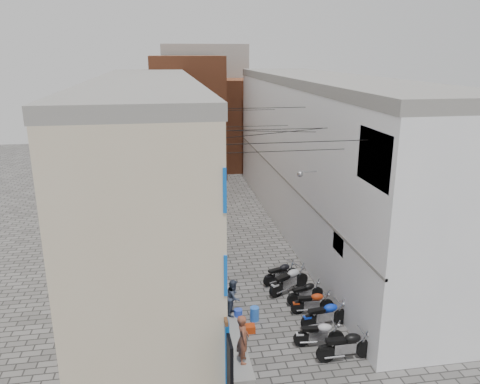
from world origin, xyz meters
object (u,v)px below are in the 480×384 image
motorcycle_f (289,279)px  red_crate (249,329)px  motorcycle_b (319,333)px  motorcycle_a (346,344)px  motorcycle_e (305,291)px  water_jug_near (238,315)px  person_b (234,297)px  person_a (243,339)px  motorcycle_g (281,272)px  motorcycle_c (325,313)px  water_jug_far (255,314)px  motorcycle_d (312,301)px

motorcycle_f → red_crate: size_ratio=4.77×
motorcycle_b → motorcycle_a: bearing=41.1°
motorcycle_e → water_jug_near: 3.24m
motorcycle_a → red_crate: (-2.99, 2.20, -0.47)m
motorcycle_b → person_b: bearing=-122.7°
person_a → water_jug_near: 2.97m
motorcycle_g → water_jug_near: bearing=-61.5°
red_crate → motorcycle_c: bearing=-2.5°
motorcycle_c → motorcycle_g: (-0.80, 3.81, -0.04)m
person_a → water_jug_far: bearing=-14.3°
motorcycle_d → motorcycle_b: bearing=-10.5°
person_b → person_a: bearing=-161.1°
motorcycle_a → person_b: size_ratio=1.44×
water_jug_far → red_crate: size_ratio=1.24×
motorcycle_a → person_a: size_ratio=1.22×
motorcycle_f → water_jug_near: 3.29m
motorcycle_f → motorcycle_e: bearing=-1.5°
motorcycle_g → water_jug_near: (-2.47, -2.88, -0.28)m
motorcycle_d → water_jug_near: motorcycle_d is taller
motorcycle_d → motorcycle_e: motorcycle_d is taller
person_b → red_crate: (0.44, -1.00, -0.84)m
motorcycle_g → motorcycle_d: bearing=-8.1°
motorcycle_g → motorcycle_e: bearing=-3.1°
motorcycle_f → water_jug_far: size_ratio=3.84×
motorcycle_a → red_crate: motorcycle_a is taller
motorcycle_d → motorcycle_f: motorcycle_f is taller
motorcycle_g → water_jug_far: (-1.81, -2.90, -0.26)m
motorcycle_d → motorcycle_g: motorcycle_g is taller
motorcycle_d → motorcycle_f: size_ratio=0.83×
motorcycle_e → motorcycle_f: size_ratio=0.81×
motorcycle_c → water_jug_near: motorcycle_c is taller
motorcycle_b → water_jug_near: bearing=-121.6°
motorcycle_f → motorcycle_g: size_ratio=1.17×
motorcycle_b → red_crate: bearing=-111.9°
motorcycle_f → motorcycle_g: 0.93m
motorcycle_d → water_jug_far: motorcycle_d is taller
motorcycle_g → person_a: person_a is taller
water_jug_far → motorcycle_b: bearing=-45.8°
motorcycle_g → person_b: (-2.62, -2.68, 0.44)m
motorcycle_d → red_crate: 2.98m
motorcycle_b → person_b: (-2.78, 2.26, 0.44)m
motorcycle_a → motorcycle_e: 4.02m
motorcycle_e → person_b: 3.35m
motorcycle_g → person_a: bearing=-46.8°
red_crate → person_b: bearing=113.6°
motorcycle_a → motorcycle_b: bearing=-145.9°
motorcycle_b → motorcycle_e: (0.43, 3.08, -0.03)m
motorcycle_g → motorcycle_a: bearing=-13.0°
motorcycle_f → water_jug_far: bearing=-71.5°
motorcycle_g → red_crate: size_ratio=4.09×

